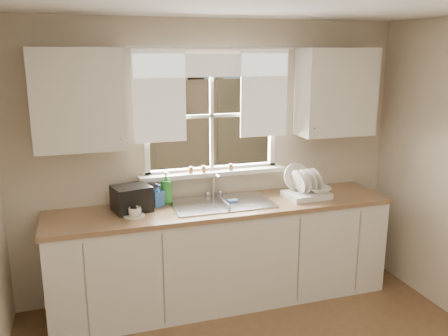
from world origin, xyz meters
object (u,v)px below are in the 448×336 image
object	(u,v)px
black_appliance	(131,198)
dish_rack	(306,189)
soap_bottle_a	(166,188)
cup	(135,212)

from	to	relation	value
black_appliance	dish_rack	bearing A→B (deg)	-17.75
soap_bottle_a	cup	world-z (taller)	soap_bottle_a
soap_bottle_a	black_appliance	size ratio (longest dim) A/B	0.97
cup	black_appliance	distance (m)	0.18
black_appliance	soap_bottle_a	bearing A→B (deg)	5.44
soap_bottle_a	black_appliance	world-z (taller)	soap_bottle_a
dish_rack	black_appliance	world-z (taller)	dish_rack
dish_rack	cup	size ratio (longest dim) A/B	3.90
dish_rack	black_appliance	xyz separation A→B (m)	(-1.57, 0.10, 0.03)
cup	black_appliance	world-z (taller)	black_appliance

